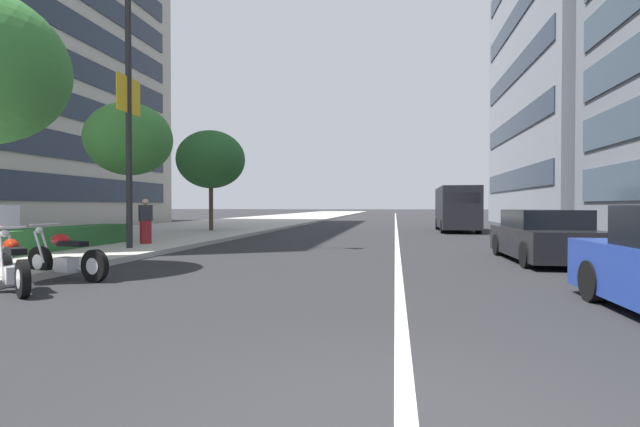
{
  "coord_description": "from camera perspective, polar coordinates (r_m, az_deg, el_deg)",
  "views": [
    {
      "loc": [
        -2.87,
        0.08,
        1.44
      ],
      "look_at": [
        15.34,
        3.03,
        1.14
      ],
      "focal_mm": 26.04,
      "sensor_mm": 36.0,
      "label": 1
    }
  ],
  "objects": [
    {
      "name": "motorcycle_second_in_row",
      "position": [
        10.39,
        -28.77,
        -4.87
      ],
      "size": [
        0.82,
        2.15,
        1.09
      ],
      "rotation": [
        0.0,
        0.0,
        1.3
      ],
      "color": "black",
      "rests_on": "ground"
    },
    {
      "name": "sidewalk_right_plaza",
      "position": [
        35.08,
        -11.1,
        -1.32
      ],
      "size": [
        160.0,
        10.81,
        0.15
      ],
      "primitive_type": "cube",
      "color": "#B2ADA3",
      "rests_on": "ground"
    },
    {
      "name": "motorcycle_far_end_row",
      "position": [
        9.42,
        -33.54,
        -5.37
      ],
      "size": [
        1.38,
        1.73,
        1.46
      ],
      "rotation": [
        0.0,
        0.0,
        0.91
      ],
      "color": "black",
      "rests_on": "ground"
    },
    {
      "name": "lane_centre_stripe",
      "position": [
        37.9,
        9.31,
        -1.25
      ],
      "size": [
        110.0,
        0.16,
        0.01
      ],
      "primitive_type": "cube",
      "color": "silver",
      "rests_on": "ground"
    },
    {
      "name": "pedestrian_on_plaza",
      "position": [
        16.94,
        -20.65,
        -0.9
      ],
      "size": [
        0.47,
        0.46,
        1.53
      ],
      "rotation": [
        0.0,
        0.0,
        0.88
      ],
      "color": "maroon",
      "rests_on": "sidewalk_right_plaza"
    },
    {
      "name": "street_tree_far_plaza",
      "position": [
        18.92,
        -22.42,
        8.41
      ],
      "size": [
        3.16,
        3.16,
        5.13
      ],
      "color": "#473323",
      "rests_on": "sidewalk_right_plaza"
    },
    {
      "name": "car_far_down_avenue",
      "position": [
        13.33,
        25.8,
        -2.61
      ],
      "size": [
        4.29,
        1.87,
        1.34
      ],
      "rotation": [
        0.0,
        0.0,
        0.01
      ],
      "color": "black",
      "rests_on": "ground"
    },
    {
      "name": "street_tree_near_plaza_corner",
      "position": [
        25.39,
        -13.26,
        6.47
      ],
      "size": [
        3.59,
        3.59,
        5.28
      ],
      "color": "#473323",
      "rests_on": "sidewalk_right_plaza"
    },
    {
      "name": "delivery_van_ahead",
      "position": [
        27.22,
        16.44,
        0.67
      ],
      "size": [
        5.9,
        2.13,
        2.49
      ],
      "rotation": [
        0.0,
        0.0,
        -0.02
      ],
      "color": "black",
      "rests_on": "ground"
    },
    {
      "name": "clipped_hedge_bed",
      "position": [
        16.18,
        -29.47,
        -2.63
      ],
      "size": [
        5.83,
        1.1,
        0.64
      ],
      "primitive_type": "cube",
      "color": "#28602D",
      "rests_on": "sidewalk_right_plaza"
    },
    {
      "name": "street_lamp_with_banners",
      "position": [
        15.76,
        -21.45,
        15.83
      ],
      "size": [
        1.26,
        2.45,
        9.1
      ],
      "color": "#232326",
      "rests_on": "sidewalk_right_plaza"
    }
  ]
}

